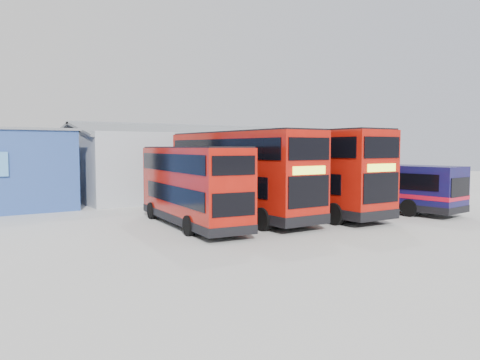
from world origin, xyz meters
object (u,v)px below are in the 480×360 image
Objects in this scene: double_decker_left at (191,187)px; single_decker_blue at (376,187)px; double_decker_centre at (240,175)px; maintenance_shed at (240,162)px; double_decker_right at (304,173)px.

double_decker_left is 0.89× the size of single_decker_blue.
double_decker_left is at bearing -165.78° from double_decker_centre.
double_decker_centre is 1.06× the size of single_decker_blue.
double_decker_centre is at bearing -159.63° from double_decker_left.
maintenance_shed is 2.82× the size of single_decker_blue.
double_decker_right is 1.08× the size of single_decker_blue.
double_decker_centre is at bearing 172.20° from double_decker_right.
maintenance_shed is 17.00m from double_decker_centre.
double_decker_right is (7.66, 0.20, 0.46)m from double_decker_left.
double_decker_right is (4.16, -0.68, 0.04)m from double_decker_centre.
double_decker_right is (-5.28, -14.81, -0.16)m from maintenance_shed.
maintenance_shed is 15.99m from single_decker_blue.
double_decker_right reaches higher than double_decker_left.
double_decker_left is 0.84× the size of double_decker_centre.
maintenance_shed reaches higher than double_decker_centre.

